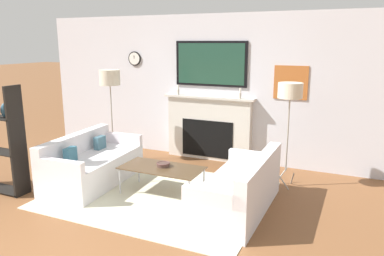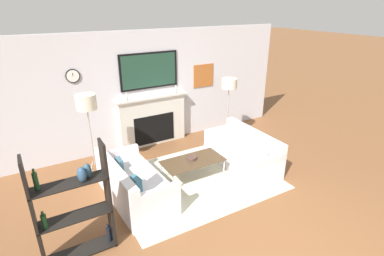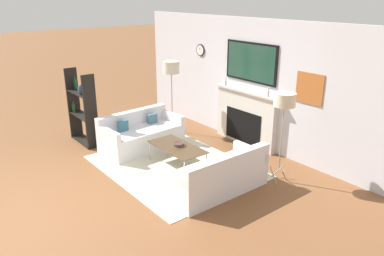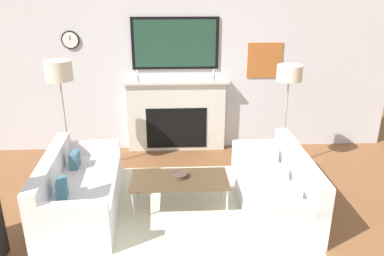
% 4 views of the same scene
% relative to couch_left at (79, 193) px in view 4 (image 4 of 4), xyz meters
% --- Properties ---
extents(fireplace_wall, '(7.27, 0.28, 2.70)m').
position_rel_couch_left_xyz_m(fireplace_wall, '(1.22, 2.04, 0.94)').
color(fireplace_wall, silver).
rests_on(fireplace_wall, ground_plane).
extents(area_rug, '(3.06, 2.39, 0.01)m').
position_rel_couch_left_xyz_m(area_rug, '(1.22, 0.00, -0.28)').
color(area_rug, beige).
rests_on(area_rug, ground_plane).
extents(couch_left, '(0.94, 1.76, 0.76)m').
position_rel_couch_left_xyz_m(couch_left, '(0.00, 0.00, 0.00)').
color(couch_left, silver).
rests_on(couch_left, ground_plane).
extents(couch_right, '(0.79, 1.75, 0.75)m').
position_rel_couch_left_xyz_m(couch_right, '(2.44, 0.00, -0.01)').
color(couch_right, silver).
rests_on(couch_right, ground_plane).
extents(coffee_table, '(1.20, 0.60, 0.41)m').
position_rel_couch_left_xyz_m(coffee_table, '(1.24, 0.06, 0.11)').
color(coffee_table, '#4C3823').
rests_on(coffee_table, ground_plane).
extents(decorative_bowl, '(0.20, 0.20, 0.06)m').
position_rel_couch_left_xyz_m(decorative_bowl, '(1.24, 0.10, 0.16)').
color(decorative_bowl, '#4D362F').
rests_on(decorative_bowl, coffee_table).
extents(floor_lamp_left, '(0.37, 0.37, 1.71)m').
position_rel_couch_left_xyz_m(floor_lamp_left, '(-0.40, 1.12, 1.26)').
color(floor_lamp_left, '#9E998E').
rests_on(floor_lamp_left, ground_plane).
extents(floor_lamp_right, '(0.36, 0.36, 1.62)m').
position_rel_couch_left_xyz_m(floor_lamp_right, '(2.83, 1.12, 1.18)').
color(floor_lamp_right, '#9E998E').
rests_on(floor_lamp_right, ground_plane).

